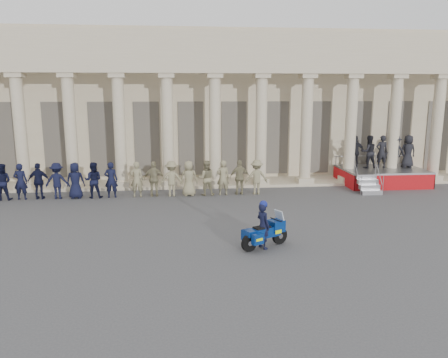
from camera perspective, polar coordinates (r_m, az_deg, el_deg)
ground at (r=17.08m, az=-3.43°, el=-6.83°), size 90.00×90.00×0.00m
building at (r=30.98m, az=-4.62°, el=9.82°), size 40.00×12.50×9.00m
officer_rank at (r=23.21m, az=-18.25°, el=-0.17°), size 19.18×0.70×1.84m
reviewing_stand at (r=26.98m, az=19.99°, el=2.66°), size 4.64×4.35×2.84m
motorcycle at (r=15.25m, az=5.42°, el=-6.96°), size 1.78×1.24×1.25m
rider at (r=15.10m, az=5.12°, el=-5.93°), size 0.61×0.70×1.70m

